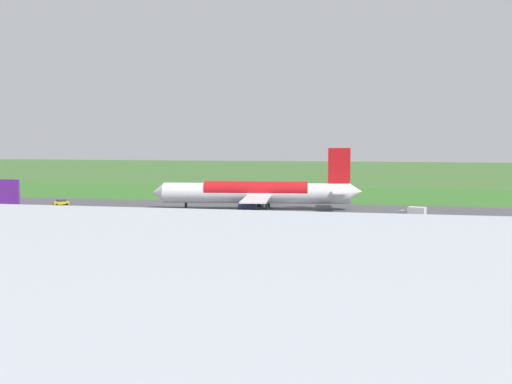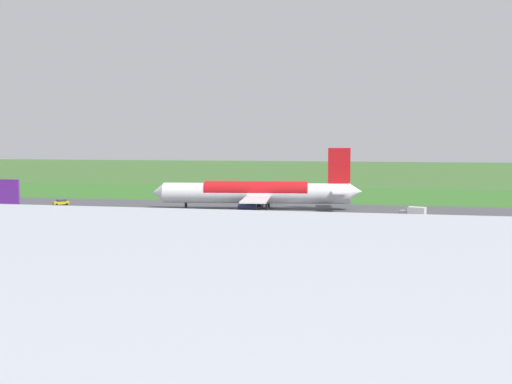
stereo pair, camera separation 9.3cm
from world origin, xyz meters
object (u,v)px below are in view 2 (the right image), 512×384
airliner_parked_mid (111,244)px  traffic_cone_orange (230,194)px  airliner_main (257,193)px  service_truck_baggage (414,212)px  service_car_followme (61,202)px  no_stopping_sign (244,190)px

airliner_parked_mid → traffic_cone_orange: airliner_parked_mid is taller
airliner_main → service_truck_baggage: size_ratio=8.73×
airliner_parked_mid → service_car_followme: bearing=-56.1°
airliner_main → service_car_followme: (54.76, 1.60, -3.51)m
airliner_main → service_truck_baggage: (-38.77, 10.95, -2.95)m
airliner_parked_mid → traffic_cone_orange: size_ratio=75.09×
no_stopping_sign → traffic_cone_orange: bearing=38.1°
no_stopping_sign → airliner_main: bearing=108.2°
airliner_main → traffic_cone_orange: bearing=-66.1°
service_truck_baggage → no_stopping_sign: (53.36, -55.38, 0.22)m
airliner_main → service_car_followme: size_ratio=12.48×
service_car_followme → traffic_cone_orange: size_ratio=7.88×
service_car_followme → service_truck_baggage: bearing=174.3°
service_car_followme → traffic_cone_orange: 56.35m
service_truck_baggage → no_stopping_sign: no_stopping_sign is taller
traffic_cone_orange → airliner_parked_mid: bearing=97.3°
traffic_cone_orange → no_stopping_sign: bearing=-141.9°
service_truck_baggage → airliner_parked_mid: bearing=58.3°
airliner_main → service_truck_baggage: 40.40m
traffic_cone_orange → service_car_followme: bearing=49.8°
airliner_main → airliner_parked_mid: 78.62m
no_stopping_sign → traffic_cone_orange: 5.03m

